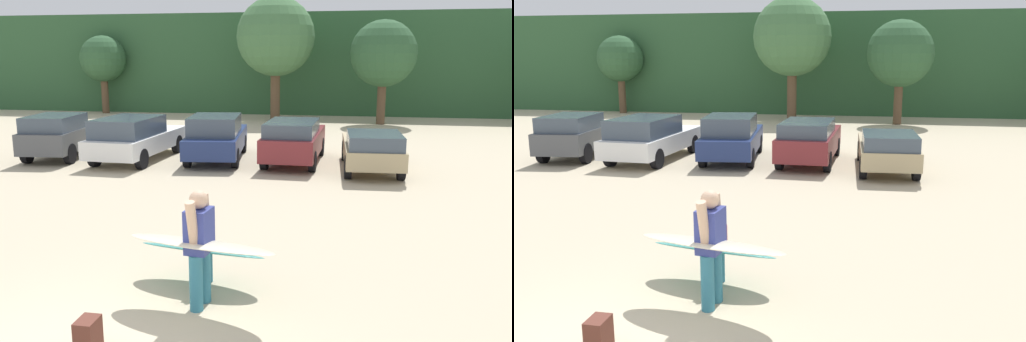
# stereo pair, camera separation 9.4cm
# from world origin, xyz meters

# --- Properties ---
(hillside_ridge) EXTENTS (108.00, 12.00, 6.35)m
(hillside_ridge) POSITION_xyz_m (0.00, 34.56, 3.17)
(hillside_ridge) COLOR #2D5633
(hillside_ridge) RESTS_ON ground_plane
(tree_right) EXTENTS (2.94, 2.94, 4.98)m
(tree_right) POSITION_xyz_m (-12.85, 27.66, 3.47)
(tree_right) COLOR brown
(tree_right) RESTS_ON ground_plane
(tree_left) EXTENTS (4.43, 4.43, 6.96)m
(tree_left) POSITION_xyz_m (-1.29, 25.43, 4.71)
(tree_left) COLOR brown
(tree_left) RESTS_ON ground_plane
(tree_center_right) EXTENTS (3.58, 3.58, 5.59)m
(tree_center_right) POSITION_xyz_m (4.67, 24.79, 3.78)
(tree_center_right) COLOR brown
(tree_center_right) RESTS_ON ground_plane
(parked_car_dark_gray) EXTENTS (2.12, 4.38, 1.61)m
(parked_car_dark_gray) POSITION_xyz_m (-7.32, 12.50, 0.85)
(parked_car_dark_gray) COLOR #4C4F54
(parked_car_dark_gray) RESTS_ON ground_plane
(parked_car_white) EXTENTS (2.14, 4.89, 1.59)m
(parked_car_white) POSITION_xyz_m (-4.43, 12.36, 0.84)
(parked_car_white) COLOR white
(parked_car_white) RESTS_ON ground_plane
(parked_car_navy) EXTENTS (2.29, 4.77, 1.63)m
(parked_car_navy) POSITION_xyz_m (-1.61, 12.94, 0.84)
(parked_car_navy) COLOR navy
(parked_car_navy) RESTS_ON ground_plane
(parked_car_maroon) EXTENTS (1.90, 4.57, 1.53)m
(parked_car_maroon) POSITION_xyz_m (1.16, 12.88, 0.82)
(parked_car_maroon) COLOR maroon
(parked_car_maroon) RESTS_ON ground_plane
(parked_car_tan) EXTENTS (1.95, 4.51, 1.34)m
(parked_car_tan) POSITION_xyz_m (3.77, 11.99, 0.73)
(parked_car_tan) COLOR tan
(parked_car_tan) RESTS_ON ground_plane
(person_adult) EXTENTS (0.37, 0.75, 1.77)m
(person_adult) POSITION_xyz_m (0.98, 1.70, 1.00)
(person_adult) COLOR teal
(person_adult) RESTS_ON ground_plane
(person_child) EXTENTS (0.25, 0.55, 1.16)m
(person_child) POSITION_xyz_m (0.86, 2.48, 0.65)
(person_child) COLOR teal
(person_child) RESTS_ON ground_plane
(surfboard_cream) EXTENTS (2.40, 1.11, 0.16)m
(surfboard_cream) POSITION_xyz_m (1.01, 1.64, 0.99)
(surfboard_cream) COLOR beige
(surfboard_teal) EXTENTS (2.22, 0.94, 0.26)m
(surfboard_teal) POSITION_xyz_m (0.78, 2.50, 0.56)
(surfboard_teal) COLOR teal
(backpack_dropped) EXTENTS (0.24, 0.34, 0.45)m
(backpack_dropped) POSITION_xyz_m (-0.04, 0.21, 0.22)
(backpack_dropped) COLOR #592D23
(backpack_dropped) RESTS_ON ground_plane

